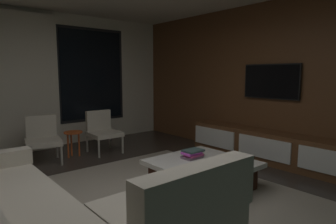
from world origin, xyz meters
TOP-DOWN VIEW (x-y plane):
  - floor at (0.00, 0.00)m, footprint 9.20×9.20m
  - back_wall_with_window at (-0.06, 3.62)m, footprint 6.60×0.30m
  - media_wall at (3.06, 0.00)m, footprint 0.12×7.80m
  - area_rug at (0.35, -0.10)m, footprint 3.20×3.80m
  - sectional_couch at (-0.86, -0.09)m, footprint 1.98×2.50m
  - coffee_table at (1.09, 0.08)m, footprint 1.16×1.16m
  - book_stack_on_coffee_table at (1.10, 0.27)m, footprint 0.29×0.19m
  - accent_chair_near_window at (0.97, 2.54)m, footprint 0.55×0.57m
  - accent_chair_by_curtain at (-0.11, 2.59)m, footprint 0.64×0.66m
  - side_stool at (0.40, 2.56)m, footprint 0.32×0.32m
  - media_console at (2.77, 0.05)m, footprint 0.46×3.10m
  - mounted_tv at (2.95, 0.25)m, footprint 0.05×1.02m

SIDE VIEW (x-z plane):
  - floor at x=0.00m, z-range 0.00..0.00m
  - area_rug at x=0.35m, z-range 0.00..0.01m
  - coffee_table at x=1.09m, z-range 0.01..0.37m
  - media_console at x=2.77m, z-range -0.01..0.51m
  - sectional_couch at x=-0.86m, z-range -0.12..0.70m
  - side_stool at x=0.40m, z-range 0.14..0.60m
  - book_stack_on_coffee_table at x=1.10m, z-range 0.36..0.47m
  - accent_chair_near_window at x=0.97m, z-range 0.04..0.82m
  - accent_chair_by_curtain at x=-0.11m, z-range 0.04..0.82m
  - back_wall_with_window at x=-0.06m, z-range -0.01..2.69m
  - media_wall at x=3.06m, z-range 0.00..2.70m
  - mounted_tv at x=2.95m, z-range 1.05..1.65m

